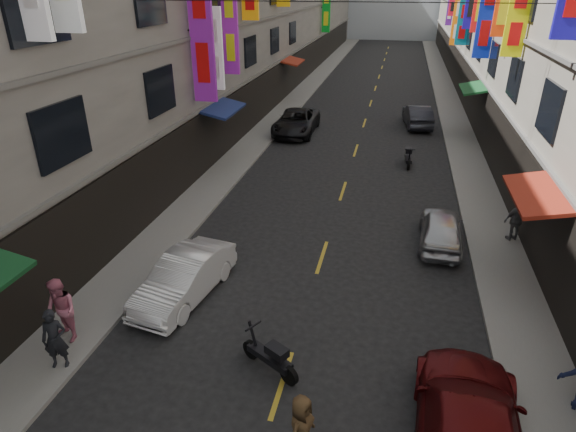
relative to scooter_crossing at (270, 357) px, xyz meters
The scene contains 15 objects.
sidewalk_left 30.16m from the scooter_crossing, 100.76° to the left, with size 2.00×90.00×0.12m, color slate.
sidewalk_right 30.31m from the scooter_crossing, 77.87° to the left, with size 2.00×90.00×0.12m, color slate.
street_awnings 13.89m from the scooter_crossing, 93.73° to the left, with size 13.99×35.20×0.41m.
lane_markings 26.63m from the scooter_crossing, 89.20° to the left, with size 0.12×80.20×0.01m.
scooter_crossing is the anchor object (origin of this frame).
scooter_far_right 16.07m from the scooter_crossing, 78.40° to the left, with size 0.50×1.80×1.14m.
car_left_mid 4.09m from the scooter_crossing, 143.36° to the left, with size 1.41×4.05×1.33m, color white.
car_left_far 20.57m from the scooter_crossing, 100.16° to the left, with size 2.37×5.13×1.43m, color black.
car_right_near 4.63m from the scooter_crossing, 18.86° to the right, with size 2.11×5.20×1.51m, color #570E10.
car_right_mid 8.67m from the scooter_crossing, 59.74° to the left, with size 1.48×3.67×1.25m, color #BCBCC1.
car_right_far 23.85m from the scooter_crossing, 80.90° to the left, with size 1.47×4.22×1.39m, color #292A31.
pedestrian_lnear 5.17m from the scooter_crossing, 167.95° to the right, with size 0.59×0.54×1.61m, color black.
pedestrian_lfar 5.51m from the scooter_crossing, behind, with size 0.88×0.60×1.81m, color pink.
pedestrian_rfar 10.78m from the scooter_crossing, 49.65° to the left, with size 0.94×0.53×1.60m, color #5A5A5D.
pedestrian_crossing 2.45m from the scooter_crossing, 60.91° to the right, with size 0.75×0.51×1.53m, color #45311B.
Camera 1 is at (2.02, 3.74, 8.60)m, focal length 30.00 mm.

